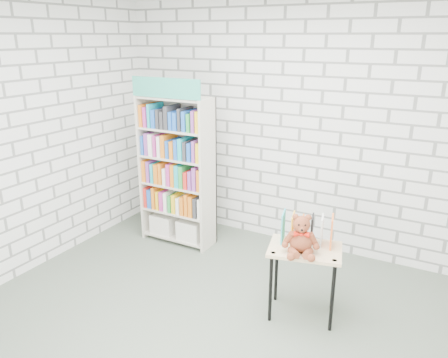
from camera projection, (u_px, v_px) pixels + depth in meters
The scene contains 6 objects.
ground at pixel (212, 334), 3.68m from camera, with size 4.50×4.50×0.00m, color #4F5A4C.
room_shell at pixel (210, 125), 3.13m from camera, with size 4.52×4.02×2.81m.
bookshelf at pixel (177, 170), 5.10m from camera, with size 0.88×0.34×1.97m.
display_table at pixel (304, 258), 3.77m from camera, with size 0.70×0.56×0.66m.
table_books at pixel (307, 230), 3.79m from camera, with size 0.46×0.28×0.26m.
teddy_bear at pixel (301, 238), 3.62m from camera, with size 0.31×0.30×0.34m.
Camera 1 is at (1.57, -2.66, 2.39)m, focal length 35.00 mm.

